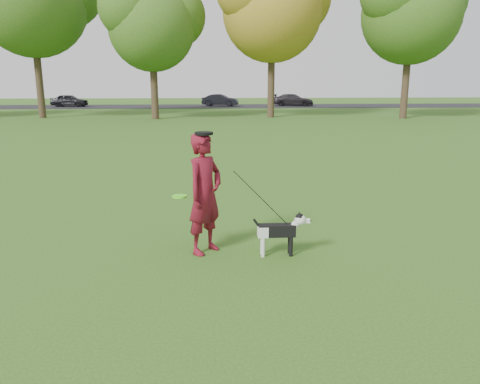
{
  "coord_description": "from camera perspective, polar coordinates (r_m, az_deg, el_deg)",
  "views": [
    {
      "loc": [
        -0.25,
        -6.83,
        2.7
      ],
      "look_at": [
        0.19,
        0.32,
        0.95
      ],
      "focal_mm": 35.0,
      "sensor_mm": 36.0,
      "label": 1
    }
  ],
  "objects": [
    {
      "name": "car_mid",
      "position": [
        46.89,
        -2.43,
        11.12
      ],
      "size": [
        3.7,
        2.07,
        1.15
      ],
      "primitive_type": "imported",
      "rotation": [
        0.0,
        0.0,
        1.31
      ],
      "color": "black",
      "rests_on": "road"
    },
    {
      "name": "man_held_items",
      "position": [
        7.19,
        2.39,
        -0.66
      ],
      "size": [
        1.81,
        0.36,
        1.45
      ],
      "color": "#56F61F",
      "rests_on": "ground"
    },
    {
      "name": "ground",
      "position": [
        7.35,
        -1.36,
        -7.83
      ],
      "size": [
        120.0,
        120.0,
        0.0
      ],
      "primitive_type": "plane",
      "color": "#285116",
      "rests_on": "ground"
    },
    {
      "name": "tree_row",
      "position": [
        33.26,
        -5.97,
        21.77
      ],
      "size": [
        51.74,
        8.86,
        12.01
      ],
      "color": "#38281C",
      "rests_on": "ground"
    },
    {
      "name": "man",
      "position": [
        7.28,
        -4.3,
        -0.22
      ],
      "size": [
        0.79,
        0.83,
        1.9
      ],
      "primitive_type": "imported",
      "rotation": [
        0.0,
        0.0,
        0.89
      ],
      "color": "#5B0D17",
      "rests_on": "ground"
    },
    {
      "name": "dog",
      "position": [
        7.29,
        5.05,
        -4.55
      ],
      "size": [
        0.91,
        0.18,
        0.69
      ],
      "color": "black",
      "rests_on": "ground"
    },
    {
      "name": "car_left",
      "position": [
        48.81,
        -20.08,
        10.44
      ],
      "size": [
        3.58,
        1.72,
        1.18
      ],
      "primitive_type": "imported",
      "rotation": [
        0.0,
        0.0,
        1.47
      ],
      "color": "black",
      "rests_on": "road"
    },
    {
      "name": "road",
      "position": [
        46.91,
        -3.29,
        10.4
      ],
      "size": [
        120.0,
        7.0,
        0.02
      ],
      "primitive_type": "cube",
      "color": "black",
      "rests_on": "ground"
    },
    {
      "name": "car_right",
      "position": [
        47.6,
        6.51,
        11.09
      ],
      "size": [
        4.29,
        2.72,
        1.16
      ],
      "primitive_type": "imported",
      "rotation": [
        0.0,
        0.0,
        1.27
      ],
      "color": "black",
      "rests_on": "road"
    }
  ]
}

